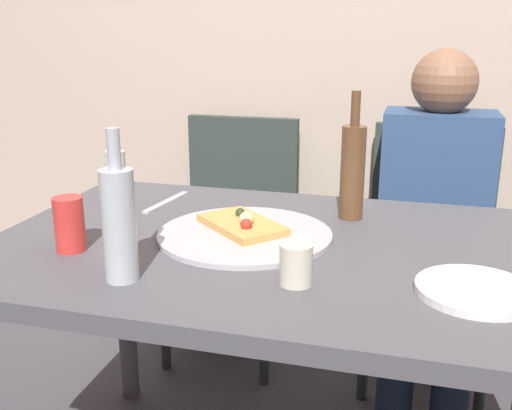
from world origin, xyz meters
name	(u,v)px	position (x,y,z in m)	size (l,w,h in m)	color
back_wall	(351,8)	(0.00, 1.09, 1.30)	(6.00, 0.10, 2.60)	#BCA893
dining_table	(285,279)	(0.00, 0.00, 0.67)	(1.37, 0.86, 0.76)	#4C4C51
pizza_tray	(245,235)	(-0.10, 0.02, 0.76)	(0.41, 0.41, 0.01)	#ADADB2
pizza_slice_last	(242,224)	(-0.12, 0.04, 0.78)	(0.25, 0.24, 0.05)	tan
wine_bottle	(119,222)	(-0.27, -0.28, 0.87)	(0.07, 0.07, 0.30)	#B2BCC1
beer_bottle	(353,170)	(0.12, 0.24, 0.88)	(0.06, 0.06, 0.33)	brown
tumbler_near	(116,170)	(-0.61, 0.34, 0.81)	(0.06, 0.06, 0.12)	beige
tumbler_far	(296,264)	(0.07, -0.21, 0.80)	(0.06, 0.06, 0.08)	beige
soda_can	(69,224)	(-0.45, -0.16, 0.82)	(0.07, 0.07, 0.12)	red
plate_stack	(476,291)	(0.40, -0.17, 0.76)	(0.22, 0.22, 0.02)	white
table_knife	(167,202)	(-0.40, 0.23, 0.76)	(0.22, 0.02, 0.01)	#B7B7BC
chair_left	(235,221)	(-0.38, 0.83, 0.51)	(0.44, 0.44, 0.90)	#2D3833
chair_right	(430,238)	(0.34, 0.83, 0.51)	(0.44, 0.44, 0.90)	#2D3833
guest_in_sweater	(434,216)	(0.34, 0.68, 0.64)	(0.36, 0.56, 1.17)	navy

